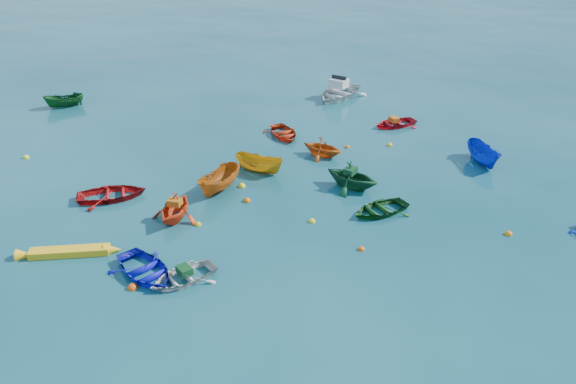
{
  "coord_description": "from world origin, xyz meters",
  "views": [
    {
      "loc": [
        -0.09,
        -19.0,
        12.91
      ],
      "look_at": [
        0.0,
        5.0,
        0.4
      ],
      "focal_mm": 35.0,
      "sensor_mm": 36.0,
      "label": 1
    }
  ],
  "objects_px": {
    "kayak_yellow": "(70,255)",
    "dinghy_white_near": "(183,280)",
    "motorboat_white": "(338,97)",
    "dinghy_blue_sw": "(146,275)"
  },
  "relations": [
    {
      "from": "kayak_yellow",
      "to": "dinghy_white_near",
      "type": "bearing_deg",
      "value": -115.96
    },
    {
      "from": "motorboat_white",
      "to": "dinghy_white_near",
      "type": "bearing_deg",
      "value": -75.27
    },
    {
      "from": "dinghy_blue_sw",
      "to": "dinghy_white_near",
      "type": "bearing_deg",
      "value": -55.17
    },
    {
      "from": "motorboat_white",
      "to": "dinghy_blue_sw",
      "type": "bearing_deg",
      "value": -78.96
    },
    {
      "from": "dinghy_white_near",
      "to": "dinghy_blue_sw",
      "type": "bearing_deg",
      "value": -140.32
    },
    {
      "from": "dinghy_white_near",
      "to": "kayak_yellow",
      "type": "relative_size",
      "value": 0.69
    },
    {
      "from": "dinghy_blue_sw",
      "to": "dinghy_white_near",
      "type": "distance_m",
      "value": 1.55
    },
    {
      "from": "dinghy_white_near",
      "to": "motorboat_white",
      "type": "distance_m",
      "value": 23.72
    },
    {
      "from": "motorboat_white",
      "to": "kayak_yellow",
      "type": "bearing_deg",
      "value": -87.71
    },
    {
      "from": "dinghy_blue_sw",
      "to": "motorboat_white",
      "type": "distance_m",
      "value": 23.92
    }
  ]
}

